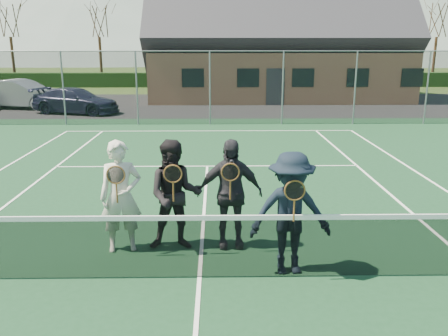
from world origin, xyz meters
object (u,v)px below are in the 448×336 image
at_px(clubhouse, 277,32).
at_px(player_d, 291,214).
at_px(car_b, 21,94).
at_px(car_c, 76,101).
at_px(player_c, 230,193).
at_px(player_a, 121,196).
at_px(player_b, 175,195).
at_px(tennis_net, 199,244).

xyz_separation_m(clubhouse, player_d, (-2.70, -23.82, -3.07)).
relative_size(car_b, car_c, 1.07).
xyz_separation_m(car_c, player_c, (6.99, -15.80, 0.31)).
height_order(clubhouse, player_d, clubhouse).
xyz_separation_m(player_a, player_c, (1.73, 0.13, -0.00)).
relative_size(player_c, player_d, 1.00).
height_order(car_b, player_b, player_b).
relative_size(player_a, player_c, 1.00).
bearing_deg(car_b, clubhouse, -58.32).
bearing_deg(player_c, player_a, -175.66).
relative_size(car_c, tennis_net, 0.36).
bearing_deg(car_b, player_d, -137.68).
bearing_deg(player_b, player_a, -176.49).
distance_m(car_b, player_b, 20.17).
distance_m(car_c, player_c, 17.27).
xyz_separation_m(tennis_net, clubhouse, (4.00, 24.00, 3.45)).
bearing_deg(clubhouse, player_a, -102.90).
height_order(car_b, clubhouse, clubhouse).
height_order(player_b, player_c, same).
xyz_separation_m(car_b, car_c, (3.37, -1.93, -0.13)).
distance_m(player_a, player_d, 2.70).
relative_size(car_b, tennis_net, 0.39).
bearing_deg(car_c, clubhouse, -39.80).
bearing_deg(clubhouse, player_d, -96.46).
height_order(tennis_net, player_a, player_a).
bearing_deg(clubhouse, car_c, -146.10).
relative_size(clubhouse, player_a, 8.67).
bearing_deg(player_a, player_d, -17.82).
bearing_deg(player_a, player_c, 4.34).
xyz_separation_m(clubhouse, player_a, (-5.27, -23.00, -3.07)).
height_order(player_a, player_c, same).
bearing_deg(clubhouse, player_c, -98.79).
bearing_deg(clubhouse, tennis_net, -99.46).
relative_size(car_c, player_b, 2.36).
relative_size(clubhouse, player_b, 8.67).
distance_m(car_b, player_a, 19.83).
relative_size(car_b, clubhouse, 0.29).
distance_m(car_b, clubhouse, 15.17).
distance_m(player_b, player_d, 1.93).
relative_size(player_b, player_c, 1.00).
relative_size(player_a, player_d, 1.00).
bearing_deg(clubhouse, player_b, -100.89).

